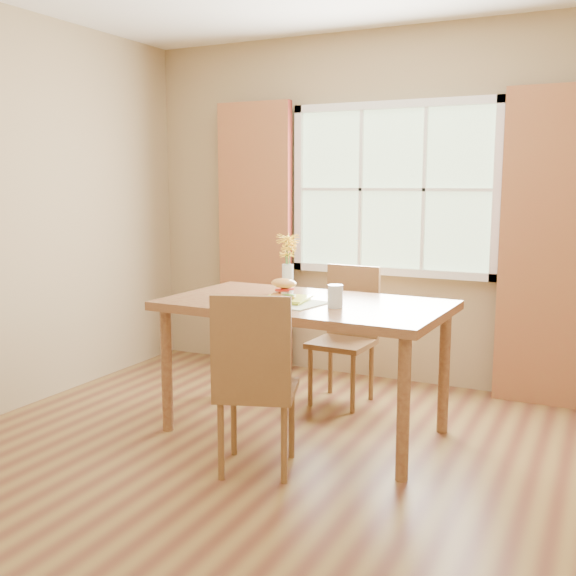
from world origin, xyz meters
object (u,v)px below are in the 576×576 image
at_px(chair_far, 347,328).
at_px(water_glass, 335,297).
at_px(croissant_sandwich, 284,289).
at_px(flower_vase, 288,256).
at_px(dining_table, 305,315).
at_px(chair_near, 255,377).

bearing_deg(chair_far, water_glass, -70.35).
xyz_separation_m(chair_far, croissant_sandwich, (-0.10, -0.81, 0.39)).
bearing_deg(chair_far, flower_vase, -114.30).
bearing_deg(croissant_sandwich, chair_far, 93.55).
bearing_deg(flower_vase, water_glass, -36.90).
height_order(dining_table, croissant_sandwich, croissant_sandwich).
bearing_deg(water_glass, dining_table, 153.95).
height_order(chair_near, croissant_sandwich, chair_near).
bearing_deg(water_glass, chair_near, -110.56).
bearing_deg(chair_near, flower_vase, 86.67).
bearing_deg(dining_table, chair_far, 91.64).
bearing_deg(dining_table, water_glass, -24.01).
height_order(chair_far, croissant_sandwich, croissant_sandwich).
distance_m(chair_far, flower_vase, 0.76).
height_order(chair_near, water_glass, chair_near).
relative_size(chair_far, flower_vase, 2.49).
xyz_separation_m(dining_table, chair_near, (0.03, -0.70, -0.20)).
xyz_separation_m(chair_near, flower_vase, (-0.26, 0.94, 0.53)).
height_order(chair_near, flower_vase, flower_vase).
relative_size(dining_table, croissant_sandwich, 9.07).
bearing_deg(water_glass, chair_far, 106.31).
bearing_deg(water_glass, croissant_sandwich, 177.66).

